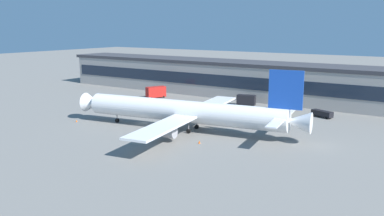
# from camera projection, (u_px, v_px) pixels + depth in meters

# --- Properties ---
(ground_plane) EXTENTS (600.00, 600.00, 0.00)m
(ground_plane) POSITION_uv_depth(u_px,v_px,m) (144.00, 124.00, 109.02)
(ground_plane) COLOR slate
(terminal_building) EXTENTS (155.12, 17.61, 13.06)m
(terminal_building) POSITION_uv_depth(u_px,v_px,m) (237.00, 79.00, 151.07)
(terminal_building) COLOR #9E9993
(terminal_building) RESTS_ON ground_plane
(airliner) EXTENTS (61.55, 53.03, 16.27)m
(airliner) POSITION_uv_depth(u_px,v_px,m) (186.00, 112.00, 101.17)
(airliner) COLOR white
(airliner) RESTS_ON ground_plane
(stair_truck) EXTENTS (6.39, 3.72, 3.55)m
(stair_truck) POSITION_uv_depth(u_px,v_px,m) (246.00, 100.00, 133.75)
(stair_truck) COLOR black
(stair_truck) RESTS_ON ground_plane
(catering_truck) EXTENTS (5.24, 7.64, 4.15)m
(catering_truck) POSITION_uv_depth(u_px,v_px,m) (156.00, 92.00, 148.07)
(catering_truck) COLOR red
(catering_truck) RESTS_ON ground_plane
(pushback_tractor) EXTENTS (4.04, 5.39, 1.75)m
(pushback_tractor) POSITION_uv_depth(u_px,v_px,m) (282.00, 110.00, 121.48)
(pushback_tractor) COLOR yellow
(pushback_tractor) RESTS_ON ground_plane
(belt_loader) EXTENTS (6.69, 4.22, 1.95)m
(belt_loader) POSITION_uv_depth(u_px,v_px,m) (322.00, 113.00, 116.74)
(belt_loader) COLOR black
(belt_loader) RESTS_ON ground_plane
(traffic_cone_0) EXTENTS (0.45, 0.45, 0.57)m
(traffic_cone_0) POSITION_uv_depth(u_px,v_px,m) (77.00, 121.00, 111.14)
(traffic_cone_0) COLOR #F2590C
(traffic_cone_0) RESTS_ON ground_plane
(traffic_cone_1) EXTENTS (0.53, 0.53, 0.66)m
(traffic_cone_1) POSITION_uv_depth(u_px,v_px,m) (199.00, 142.00, 90.74)
(traffic_cone_1) COLOR #F2590C
(traffic_cone_1) RESTS_ON ground_plane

